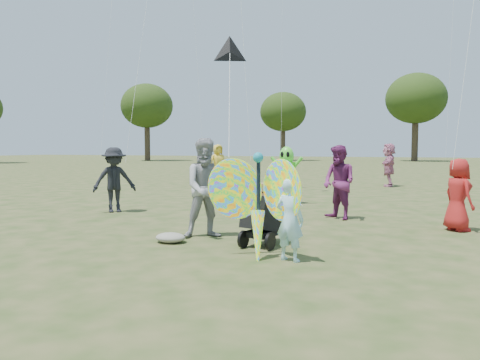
% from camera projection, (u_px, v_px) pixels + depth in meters
% --- Properties ---
extents(ground, '(160.00, 160.00, 0.00)m').
position_uv_depth(ground, '(217.00, 256.00, 7.34)').
color(ground, '#51592B').
rests_on(ground, ground).
extents(child_girl, '(0.52, 0.41, 1.25)m').
position_uv_depth(child_girl, '(290.00, 220.00, 7.00)').
color(child_girl, '#AAE1F1').
rests_on(child_girl, ground).
extents(adult_man, '(1.16, 1.10, 1.88)m').
position_uv_depth(adult_man, '(207.00, 188.00, 8.83)').
color(adult_man, '#97979C').
rests_on(adult_man, ground).
extents(grey_bag, '(0.56, 0.46, 0.18)m').
position_uv_depth(grey_bag, '(170.00, 238.00, 8.40)').
color(grey_bag, gray).
rests_on(grey_bag, ground).
extents(crowd_a, '(0.80, 0.87, 1.48)m').
position_uv_depth(crowd_a, '(458.00, 195.00, 9.55)').
color(crowd_a, '#AB1C1B').
rests_on(crowd_a, ground).
extents(crowd_b, '(1.23, 1.23, 1.71)m').
position_uv_depth(crowd_b, '(114.00, 180.00, 12.30)').
color(crowd_b, black).
rests_on(crowd_b, ground).
extents(crowd_e, '(1.09, 1.05, 1.77)m').
position_uv_depth(crowd_e, '(339.00, 182.00, 11.06)').
color(crowd_e, '#6D245B').
rests_on(crowd_e, ground).
extents(crowd_g, '(1.05, 1.07, 1.86)m').
position_uv_depth(crowd_g, '(218.00, 163.00, 23.50)').
color(crowd_g, gold).
rests_on(crowd_g, ground).
extents(crowd_j, '(0.67, 1.79, 1.90)m').
position_uv_depth(crowd_j, '(389.00, 165.00, 20.48)').
color(crowd_j, '#BA6A8B').
rests_on(crowd_j, ground).
extents(jogging_stroller, '(0.63, 1.10, 1.09)m').
position_uv_depth(jogging_stroller, '(264.00, 210.00, 8.18)').
color(jogging_stroller, black).
rests_on(jogging_stroller, ground).
extents(butterfly_kite, '(1.74, 0.75, 1.84)m').
position_uv_depth(butterfly_kite, '(258.00, 204.00, 7.17)').
color(butterfly_kite, red).
rests_on(butterfly_kite, ground).
extents(delta_kite_rig, '(1.11, 1.96, 2.71)m').
position_uv_depth(delta_kite_rig, '(230.00, 53.00, 10.32)').
color(delta_kite_rig, black).
rests_on(delta_kite_rig, ground).
extents(alien_kite, '(1.12, 0.69, 1.74)m').
position_uv_depth(alien_kite, '(286.00, 172.00, 14.16)').
color(alien_kite, '#51DF34').
rests_on(alien_kite, ground).
extents(tree_line, '(91.78, 33.60, 10.79)m').
position_uv_depth(tree_line, '(432.00, 96.00, 47.32)').
color(tree_line, '#3A2D21').
rests_on(tree_line, ground).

